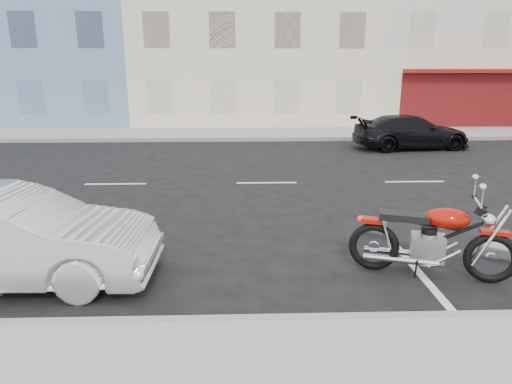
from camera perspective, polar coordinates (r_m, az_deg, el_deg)
ground at (r=12.44m, az=10.57°, el=1.20°), size 120.00×120.00×0.00m
sidewalk_far at (r=20.81m, az=-8.34°, el=7.19°), size 80.00×3.40×0.15m
curb_near at (r=6.07m, az=-25.16°, el=-14.97°), size 80.00×0.12×0.16m
curb_far at (r=19.14m, az=-8.89°, el=6.47°), size 80.00×0.12×0.16m
bldg_blue at (r=30.48m, az=-25.40°, el=20.64°), size 12.00×12.00×13.00m
bldg_cream at (r=28.22m, az=-0.52°, el=21.02°), size 12.00×12.00×11.50m
bldg_corner at (r=31.39m, az=25.61°, el=19.96°), size 14.00×12.00×12.50m
motorcycle at (r=7.29m, az=27.72°, el=-6.15°), size 2.30×1.02×1.19m
sedan_silver at (r=7.32m, az=-28.61°, el=-5.06°), size 4.13×1.51×1.35m
car_far at (r=18.20m, az=18.79°, el=7.12°), size 4.49×2.25×1.25m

